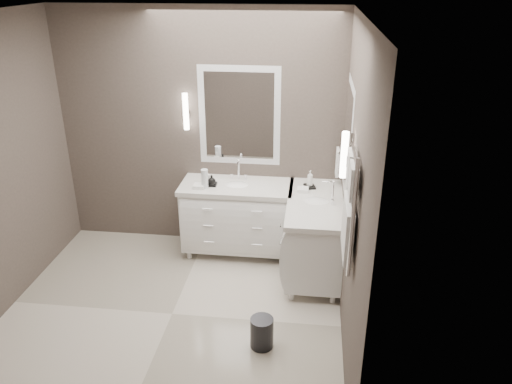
# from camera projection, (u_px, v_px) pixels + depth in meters

# --- Properties ---
(floor) EXTENTS (3.20, 3.00, 0.01)m
(floor) POSITION_uv_depth(u_px,v_px,m) (172.00, 314.00, 4.77)
(floor) COLOR beige
(floor) RESTS_ON ground
(ceiling) EXTENTS (3.20, 3.00, 0.01)m
(ceiling) POSITION_uv_depth(u_px,v_px,m) (147.00, 15.00, 3.67)
(ceiling) COLOR white
(ceiling) RESTS_ON wall_back
(wall_back) EXTENTS (3.20, 0.01, 2.70)m
(wall_back) POSITION_uv_depth(u_px,v_px,m) (200.00, 132.00, 5.59)
(wall_back) COLOR #4A413B
(wall_back) RESTS_ON floor
(wall_front) EXTENTS (3.20, 0.01, 2.70)m
(wall_front) POSITION_uv_depth(u_px,v_px,m) (85.00, 287.00, 2.86)
(wall_front) COLOR #4A413B
(wall_front) RESTS_ON floor
(wall_right) EXTENTS (0.01, 3.00, 2.70)m
(wall_right) POSITION_uv_depth(u_px,v_px,m) (353.00, 193.00, 4.05)
(wall_right) COLOR #4A413B
(wall_right) RESTS_ON floor
(vanity_back) EXTENTS (1.24, 0.59, 0.97)m
(vanity_back) POSITION_uv_depth(u_px,v_px,m) (237.00, 214.00, 5.64)
(vanity_back) COLOR white
(vanity_back) RESTS_ON floor
(vanity_right) EXTENTS (0.59, 1.24, 0.97)m
(vanity_right) POSITION_uv_depth(u_px,v_px,m) (315.00, 232.00, 5.25)
(vanity_right) COLOR white
(vanity_right) RESTS_ON floor
(mirror_back) EXTENTS (0.90, 0.02, 1.10)m
(mirror_back) POSITION_uv_depth(u_px,v_px,m) (239.00, 116.00, 5.44)
(mirror_back) COLOR white
(mirror_back) RESTS_ON wall_back
(mirror_right) EXTENTS (0.02, 0.90, 1.10)m
(mirror_right) POSITION_uv_depth(u_px,v_px,m) (348.00, 139.00, 4.70)
(mirror_right) COLOR white
(mirror_right) RESTS_ON wall_right
(sconce_back) EXTENTS (0.06, 0.06, 0.40)m
(sconce_back) POSITION_uv_depth(u_px,v_px,m) (186.00, 112.00, 5.43)
(sconce_back) COLOR white
(sconce_back) RESTS_ON wall_back
(sconce_right) EXTENTS (0.06, 0.06, 0.40)m
(sconce_right) POSITION_uv_depth(u_px,v_px,m) (344.00, 156.00, 4.16)
(sconce_right) COLOR white
(sconce_right) RESTS_ON wall_right
(towel_bar_corner) EXTENTS (0.03, 0.22, 0.30)m
(towel_bar_corner) POSITION_uv_depth(u_px,v_px,m) (337.00, 162.00, 5.39)
(towel_bar_corner) COLOR white
(towel_bar_corner) RESTS_ON wall_right
(towel_ladder) EXTENTS (0.06, 0.58, 0.90)m
(towel_ladder) POSITION_uv_depth(u_px,v_px,m) (349.00, 210.00, 3.68)
(towel_ladder) COLOR white
(towel_ladder) RESTS_ON wall_right
(waste_bin) EXTENTS (0.23, 0.23, 0.28)m
(waste_bin) POSITION_uv_depth(u_px,v_px,m) (262.00, 333.00, 4.31)
(waste_bin) COLOR black
(waste_bin) RESTS_ON floor
(amenity_tray_back) EXTENTS (0.15, 0.12, 0.02)m
(amenity_tray_back) POSITION_uv_depth(u_px,v_px,m) (210.00, 184.00, 5.47)
(amenity_tray_back) COLOR black
(amenity_tray_back) RESTS_ON vanity_back
(amenity_tray_right) EXTENTS (0.14, 0.17, 0.02)m
(amenity_tray_right) POSITION_uv_depth(u_px,v_px,m) (310.00, 186.00, 5.41)
(amenity_tray_right) COLOR black
(amenity_tray_right) RESTS_ON vanity_right
(water_bottle) EXTENTS (0.10, 0.10, 0.21)m
(water_bottle) POSITION_uv_depth(u_px,v_px,m) (205.00, 179.00, 5.36)
(water_bottle) COLOR silver
(water_bottle) RESTS_ON vanity_back
(soap_bottle_a) EXTENTS (0.08, 0.08, 0.14)m
(soap_bottle_a) POSITION_uv_depth(u_px,v_px,m) (207.00, 177.00, 5.46)
(soap_bottle_a) COLOR white
(soap_bottle_a) RESTS_ON amenity_tray_back
(soap_bottle_b) EXTENTS (0.09, 0.09, 0.11)m
(soap_bottle_b) POSITION_uv_depth(u_px,v_px,m) (212.00, 180.00, 5.41)
(soap_bottle_b) COLOR black
(soap_bottle_b) RESTS_ON amenity_tray_back
(soap_bottle_c) EXTENTS (0.09, 0.09, 0.17)m
(soap_bottle_c) POSITION_uv_depth(u_px,v_px,m) (310.00, 178.00, 5.37)
(soap_bottle_c) COLOR white
(soap_bottle_c) RESTS_ON amenity_tray_right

